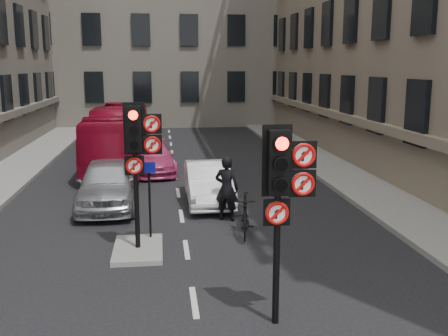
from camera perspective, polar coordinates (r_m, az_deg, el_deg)
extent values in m
cube|color=gray|center=(21.51, 14.42, -1.23)|extent=(3.00, 50.00, 0.16)
cube|color=gray|center=(13.35, -9.33, -8.72)|extent=(1.20, 2.00, 0.12)
cylinder|color=black|center=(9.40, 5.73, -9.90)|extent=(0.12, 0.12, 2.40)
cube|color=black|center=(8.92, 5.95, 0.65)|extent=(0.36, 0.28, 1.10)
cube|color=black|center=(9.05, 5.77, 0.80)|extent=(0.52, 0.03, 1.25)
cylinder|color=#FF1407|center=(8.63, 6.35, 2.64)|extent=(0.22, 0.01, 0.22)
cylinder|color=black|center=(8.69, 6.30, 0.36)|extent=(0.22, 0.01, 0.22)
cylinder|color=black|center=(8.76, 6.26, -1.89)|extent=(0.22, 0.01, 0.22)
cube|color=black|center=(8.98, 8.60, 1.44)|extent=(0.47, 0.05, 0.47)
cylinder|color=white|center=(8.95, 8.67, 1.39)|extent=(0.41, 0.02, 0.41)
torus|color=#BF0C0A|center=(8.93, 8.70, 1.38)|extent=(0.41, 0.06, 0.41)
cube|color=#BF0C0A|center=(8.93, 8.71, 1.37)|extent=(0.25, 0.01, 0.25)
cube|color=black|center=(9.08, 8.51, -1.67)|extent=(0.47, 0.05, 0.47)
cylinder|color=white|center=(9.04, 8.58, -1.73)|extent=(0.41, 0.02, 0.41)
torus|color=#BF0C0A|center=(9.03, 8.61, -1.75)|extent=(0.41, 0.06, 0.41)
cube|color=#BF0C0A|center=(9.02, 8.61, -1.76)|extent=(0.25, 0.01, 0.25)
cube|color=black|center=(9.10, 5.74, -4.83)|extent=(0.47, 0.05, 0.47)
cylinder|color=white|center=(9.06, 5.80, -4.90)|extent=(0.41, 0.02, 0.41)
torus|color=#BF0C0A|center=(9.05, 5.82, -4.92)|extent=(0.41, 0.06, 0.41)
cube|color=#BF0C0A|center=(9.04, 5.82, -4.93)|extent=(0.25, 0.01, 0.25)
cylinder|color=black|center=(12.98, -9.51, -3.48)|extent=(0.12, 0.12, 2.40)
cube|color=black|center=(12.65, -9.76, 4.21)|extent=(0.36, 0.28, 1.10)
cube|color=black|center=(12.78, -9.73, 4.28)|extent=(0.52, 0.03, 1.25)
cylinder|color=#FF1407|center=(12.37, -9.87, 5.68)|extent=(0.22, 0.02, 0.22)
cylinder|color=black|center=(12.41, -9.81, 4.07)|extent=(0.22, 0.02, 0.22)
cylinder|color=black|center=(12.46, -9.76, 2.47)|extent=(0.22, 0.02, 0.22)
cube|color=black|center=(12.61, -7.87, 4.79)|extent=(0.47, 0.05, 0.47)
cylinder|color=white|center=(12.57, -7.87, 4.77)|extent=(0.41, 0.02, 0.41)
torus|color=#BF0C0A|center=(12.55, -7.87, 4.76)|extent=(0.41, 0.06, 0.41)
cube|color=#BF0C0A|center=(12.55, -7.87, 4.76)|extent=(0.25, 0.02, 0.25)
cube|color=black|center=(12.67, -7.81, 2.54)|extent=(0.47, 0.05, 0.47)
cylinder|color=white|center=(12.63, -7.81, 2.51)|extent=(0.41, 0.02, 0.41)
torus|color=#BF0C0A|center=(12.62, -7.81, 2.50)|extent=(0.41, 0.06, 0.41)
cube|color=#BF0C0A|center=(12.61, -7.81, 2.50)|extent=(0.25, 0.02, 0.25)
cube|color=black|center=(12.77, -9.72, 0.27)|extent=(0.47, 0.05, 0.47)
cylinder|color=white|center=(12.73, -9.73, 0.24)|extent=(0.41, 0.02, 0.41)
torus|color=#BF0C0A|center=(12.72, -9.74, 0.23)|extent=(0.41, 0.06, 0.41)
cube|color=#BF0C0A|center=(12.71, -9.74, 0.22)|extent=(0.25, 0.02, 0.25)
imported|color=#A1A3A9|center=(17.44, -12.58, -1.66)|extent=(1.93, 4.60, 1.55)
imported|color=white|center=(17.58, -1.74, -1.64)|extent=(1.45, 4.09, 1.35)
imported|color=#CC3C77|center=(22.74, -7.74, 1.07)|extent=(2.13, 4.40, 1.24)
imported|color=maroon|center=(24.51, -11.41, 3.42)|extent=(2.36, 9.75, 2.71)
imported|color=black|center=(14.30, 2.30, -5.11)|extent=(0.83, 1.93, 1.12)
imported|color=black|center=(15.50, 0.29, -2.25)|extent=(0.83, 0.70, 1.94)
cylinder|color=black|center=(13.75, -8.09, -3.54)|extent=(0.06, 0.06, 1.97)
cube|color=#0D1393|center=(13.50, -8.20, 0.04)|extent=(0.35, 0.08, 0.28)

